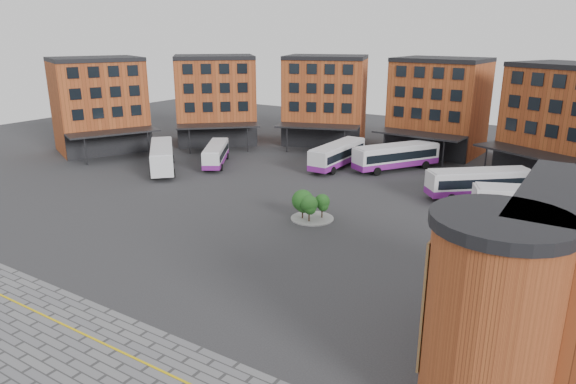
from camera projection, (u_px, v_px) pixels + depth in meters
The scene contains 11 objects.
ground at pixel (222, 256), 43.84m from camera, with size 160.00×160.00×0.00m, color #28282B.
yellow_line at pixel (102, 343), 31.53m from camera, with size 26.00×0.15×0.02m, color gold.
main_building at pixel (362, 111), 74.94m from camera, with size 94.14×42.48×14.60m.
tree_island at pixel (309, 204), 51.68m from camera, with size 4.40×4.40×3.12m.
bus_a at pixel (162, 155), 70.25m from camera, with size 10.95×10.85×3.55m.
bus_b at pixel (216, 154), 73.40m from camera, with size 7.65×10.21×2.97m.
bus_c at pixel (338, 154), 71.95m from camera, with size 3.13×12.11×3.41m.
bus_d at pixel (396, 156), 70.58m from camera, with size 9.23×12.22×3.56m.
bus_e at pixel (479, 183), 58.48m from camera, with size 10.98×9.88×3.39m.
bus_f at pixel (537, 203), 51.54m from camera, with size 12.33×7.32×3.44m.
blue_car at pixel (472, 365), 28.46m from camera, with size 1.31×3.76×1.24m, color #0D23A9.
Camera 1 is at (26.33, -30.92, 18.30)m, focal length 32.00 mm.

